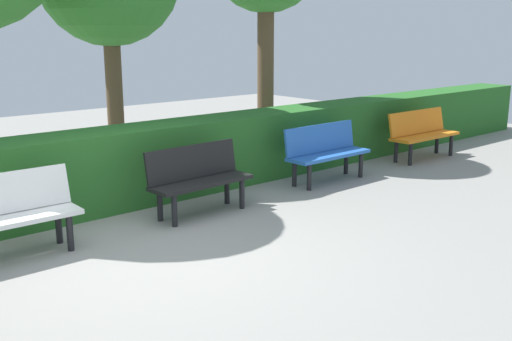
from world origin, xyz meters
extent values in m
plane|color=gray|center=(0.00, 0.00, 0.00)|extent=(22.26, 22.26, 0.00)
cube|color=orange|center=(-6.00, -0.86, 0.41)|extent=(1.55, 0.44, 0.05)
cube|color=orange|center=(-6.00, -1.05, 0.65)|extent=(1.54, 0.15, 0.42)
cylinder|color=black|center=(-6.62, -0.71, 0.20)|extent=(0.07, 0.07, 0.39)
cylinder|color=black|center=(-6.62, -1.01, 0.20)|extent=(0.07, 0.07, 0.39)
cylinder|color=black|center=(-5.38, -0.72, 0.20)|extent=(0.07, 0.07, 0.39)
cylinder|color=black|center=(-5.38, -1.02, 0.20)|extent=(0.07, 0.07, 0.39)
cube|color=blue|center=(-3.49, -0.88, 0.41)|extent=(1.47, 0.43, 0.05)
cube|color=blue|center=(-3.49, -1.07, 0.65)|extent=(1.47, 0.11, 0.42)
cylinder|color=black|center=(-4.08, -0.74, 0.20)|extent=(0.07, 0.07, 0.39)
cylinder|color=black|center=(-4.08, -1.04, 0.20)|extent=(0.07, 0.07, 0.39)
cylinder|color=black|center=(-2.91, -0.72, 0.20)|extent=(0.07, 0.07, 0.39)
cylinder|color=black|center=(-2.91, -1.02, 0.20)|extent=(0.07, 0.07, 0.39)
cube|color=black|center=(-1.07, -0.79, 0.41)|extent=(1.39, 0.48, 0.05)
cube|color=black|center=(-1.06, -0.98, 0.65)|extent=(1.37, 0.16, 0.42)
cylinder|color=black|center=(-1.61, -0.67, 0.20)|extent=(0.07, 0.07, 0.39)
cylinder|color=black|center=(-1.59, -0.97, 0.20)|extent=(0.07, 0.07, 0.39)
cylinder|color=black|center=(-0.54, -0.62, 0.20)|extent=(0.07, 0.07, 0.39)
cylinder|color=black|center=(-0.53, -0.92, 0.20)|extent=(0.07, 0.07, 0.39)
cube|color=white|center=(1.35, -0.84, 0.41)|extent=(1.57, 0.44, 0.05)
cylinder|color=black|center=(0.72, -0.68, 0.20)|extent=(0.07, 0.07, 0.39)
cylinder|color=black|center=(0.72, -0.98, 0.20)|extent=(0.07, 0.07, 0.39)
cube|color=#266023|center=(-1.13, -1.84, 0.51)|extent=(18.26, 0.76, 1.02)
cylinder|color=brown|center=(-4.20, -3.13, 1.48)|extent=(0.30, 0.30, 2.97)
cylinder|color=brown|center=(-1.47, -3.75, 1.23)|extent=(0.27, 0.27, 2.45)
camera|label=1|loc=(3.11, 5.07, 2.28)|focal=41.76mm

